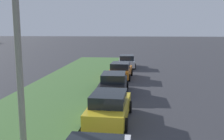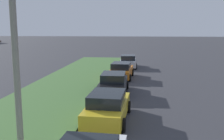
{
  "view_description": "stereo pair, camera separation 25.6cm",
  "coord_description": "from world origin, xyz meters",
  "px_view_note": "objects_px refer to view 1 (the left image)",
  "views": [
    {
      "loc": [
        1.03,
        0.66,
        4.53
      ],
      "look_at": [
        19.44,
        2.45,
        1.53
      ],
      "focal_mm": 41.14,
      "sensor_mm": 36.0,
      "label": 1
    },
    {
      "loc": [
        1.06,
        0.4,
        4.53
      ],
      "look_at": [
        19.44,
        2.45,
        1.53
      ],
      "focal_mm": 41.14,
      "sensor_mm": 36.0,
      "label": 2
    }
  ],
  "objects_px": {
    "parked_car_black": "(114,83)",
    "parked_car_silver": "(127,61)",
    "streetlight": "(27,32)",
    "parked_car_yellow": "(109,107)",
    "parked_car_orange": "(121,71)"
  },
  "relations": [
    {
      "from": "parked_car_black",
      "to": "parked_car_silver",
      "type": "height_order",
      "value": "same"
    },
    {
      "from": "parked_car_silver",
      "to": "streetlight",
      "type": "relative_size",
      "value": 0.58
    },
    {
      "from": "parked_car_yellow",
      "to": "parked_car_orange",
      "type": "height_order",
      "value": "same"
    },
    {
      "from": "streetlight",
      "to": "parked_car_black",
      "type": "bearing_deg",
      "value": -15.07
    },
    {
      "from": "parked_car_black",
      "to": "parked_car_silver",
      "type": "distance_m",
      "value": 12.28
    },
    {
      "from": "parked_car_orange",
      "to": "parked_car_black",
      "type": "bearing_deg",
      "value": -178.34
    },
    {
      "from": "parked_car_yellow",
      "to": "parked_car_orange",
      "type": "bearing_deg",
      "value": 3.2
    },
    {
      "from": "parked_car_black",
      "to": "parked_car_orange",
      "type": "bearing_deg",
      "value": -2.35
    },
    {
      "from": "parked_car_yellow",
      "to": "parked_car_black",
      "type": "height_order",
      "value": "same"
    },
    {
      "from": "parked_car_orange",
      "to": "parked_car_silver",
      "type": "height_order",
      "value": "same"
    },
    {
      "from": "parked_car_silver",
      "to": "parked_car_orange",
      "type": "bearing_deg",
      "value": 175.0
    },
    {
      "from": "parked_car_yellow",
      "to": "streetlight",
      "type": "height_order",
      "value": "streetlight"
    },
    {
      "from": "parked_car_yellow",
      "to": "parked_car_orange",
      "type": "distance_m",
      "value": 11.04
    },
    {
      "from": "parked_car_orange",
      "to": "parked_car_silver",
      "type": "relative_size",
      "value": 1.0
    },
    {
      "from": "streetlight",
      "to": "parked_car_orange",
      "type": "bearing_deg",
      "value": -9.8
    }
  ]
}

